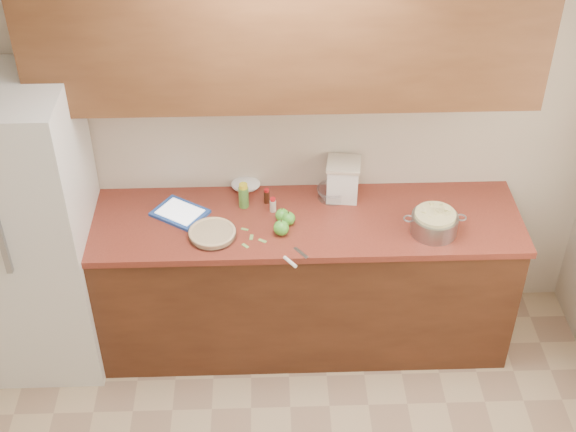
{
  "coord_description": "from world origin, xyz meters",
  "views": [
    {
      "loc": [
        -0.11,
        -2.06,
        3.68
      ],
      "look_at": [
        0.0,
        1.43,
        0.98
      ],
      "focal_mm": 50.0,
      "sensor_mm": 36.0,
      "label": 1
    }
  ],
  "objects_px": {
    "pie": "(212,234)",
    "colander": "(434,223)",
    "flour_canister": "(343,179)",
    "tablet": "(180,213)"
  },
  "relations": [
    {
      "from": "tablet",
      "to": "colander",
      "type": "bearing_deg",
      "value": 25.61
    },
    {
      "from": "pie",
      "to": "tablet",
      "type": "distance_m",
      "value": 0.28
    },
    {
      "from": "flour_canister",
      "to": "pie",
      "type": "bearing_deg",
      "value": -154.56
    },
    {
      "from": "pie",
      "to": "colander",
      "type": "distance_m",
      "value": 1.21
    },
    {
      "from": "pie",
      "to": "flour_canister",
      "type": "distance_m",
      "value": 0.82
    },
    {
      "from": "tablet",
      "to": "pie",
      "type": "bearing_deg",
      "value": -13.33
    },
    {
      "from": "flour_canister",
      "to": "tablet",
      "type": "height_order",
      "value": "flour_canister"
    },
    {
      "from": "pie",
      "to": "colander",
      "type": "height_order",
      "value": "colander"
    },
    {
      "from": "colander",
      "to": "tablet",
      "type": "distance_m",
      "value": 1.42
    },
    {
      "from": "pie",
      "to": "colander",
      "type": "relative_size",
      "value": 0.77
    }
  ]
}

